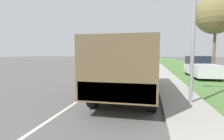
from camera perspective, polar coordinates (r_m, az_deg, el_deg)
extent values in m
plane|color=#565451|center=(39.48, 7.58, 2.22)|extent=(180.00, 180.00, 0.00)
cube|color=silver|center=(39.48, 7.58, 2.22)|extent=(0.12, 120.00, 0.00)
cube|color=#9E9B93|center=(39.38, 14.13, 2.18)|extent=(1.80, 120.00, 0.12)
cube|color=#4C7538|center=(39.79, 20.48, 1.97)|extent=(7.00, 120.00, 0.02)
cube|color=#474C38|center=(11.76, 7.27, 2.89)|extent=(2.52, 2.17, 2.04)
cube|color=brown|center=(7.90, 4.90, 1.98)|extent=(2.52, 5.59, 2.10)
cube|color=#474C38|center=(5.30, 1.10, -7.29)|extent=(2.40, 0.10, 0.60)
cube|color=red|center=(5.50, -8.71, -4.77)|extent=(0.12, 0.06, 0.12)
cube|color=red|center=(5.15, 11.51, -5.50)|extent=(0.12, 0.06, 0.12)
cylinder|color=black|center=(11.88, 1.81, -2.11)|extent=(0.30, 1.13, 1.13)
cylinder|color=black|center=(11.70, 12.60, -2.35)|extent=(0.30, 1.13, 1.13)
cylinder|color=black|center=(6.93, -5.89, -7.51)|extent=(0.30, 1.13, 1.13)
cylinder|color=black|center=(6.61, 12.99, -8.25)|extent=(0.30, 1.13, 1.13)
cylinder|color=black|center=(8.51, -2.40, -5.08)|extent=(0.30, 1.13, 1.13)
cylinder|color=black|center=(8.25, 12.81, -5.54)|extent=(0.30, 1.13, 1.13)
cube|color=navy|center=(23.13, 8.64, 1.31)|extent=(1.75, 4.08, 0.67)
cube|color=black|center=(23.17, 8.67, 3.00)|extent=(1.54, 1.84, 0.69)
cylinder|color=black|center=(24.50, 7.01, 1.11)|extent=(0.20, 0.64, 0.64)
cylinder|color=black|center=(24.41, 10.63, 1.04)|extent=(0.20, 0.64, 0.64)
cylinder|color=black|center=(21.90, 6.40, 0.62)|extent=(0.20, 0.64, 0.64)
cylinder|color=black|center=(21.81, 10.46, 0.54)|extent=(0.20, 0.64, 0.64)
cube|color=tan|center=(34.60, 4.22, 2.74)|extent=(1.91, 4.25, 0.76)
cube|color=black|center=(34.66, 4.25, 4.00)|extent=(1.68, 1.91, 0.76)
cylinder|color=black|center=(36.08, 3.17, 2.48)|extent=(0.20, 0.64, 0.64)
cylinder|color=black|center=(35.86, 5.87, 2.44)|extent=(0.20, 0.64, 0.64)
cylinder|color=black|center=(33.40, 2.45, 2.25)|extent=(0.20, 0.64, 0.64)
cylinder|color=black|center=(33.16, 5.36, 2.21)|extent=(0.20, 0.64, 0.64)
cube|color=silver|center=(47.18, 6.25, 3.31)|extent=(1.91, 4.06, 0.60)
cube|color=black|center=(47.25, 6.26, 4.06)|extent=(1.68, 1.83, 0.63)
cylinder|color=black|center=(48.57, 5.40, 3.19)|extent=(0.20, 0.64, 0.64)
cylinder|color=black|center=(48.41, 7.41, 3.16)|extent=(0.20, 0.64, 0.64)
cylinder|color=black|center=(46.00, 5.02, 3.08)|extent=(0.20, 0.64, 0.64)
cylinder|color=black|center=(45.82, 7.14, 3.05)|extent=(0.20, 0.64, 0.64)
cube|color=navy|center=(55.13, 6.77, 3.59)|extent=(1.70, 4.21, 0.60)
cube|color=black|center=(55.19, 6.78, 4.23)|extent=(1.50, 1.89, 0.63)
cylinder|color=black|center=(56.54, 6.13, 3.48)|extent=(0.20, 0.64, 0.64)
cylinder|color=black|center=(56.41, 7.65, 3.46)|extent=(0.20, 0.64, 0.64)
cylinder|color=black|center=(53.87, 5.84, 3.39)|extent=(0.20, 0.64, 0.64)
cylinder|color=black|center=(53.72, 7.43, 3.37)|extent=(0.20, 0.64, 0.64)
cube|color=silver|center=(17.47, 27.21, 0.02)|extent=(1.96, 5.55, 0.84)
cube|color=black|center=(18.98, 26.05, 2.93)|extent=(1.81, 2.33, 0.80)
cube|color=silver|center=(16.31, 28.34, 1.34)|extent=(1.96, 3.22, 0.12)
cylinder|color=black|center=(19.07, 23.24, -0.23)|extent=(0.24, 0.76, 0.76)
cylinder|color=black|center=(19.48, 28.22, -0.33)|extent=(0.24, 0.76, 0.76)
cylinder|color=black|center=(15.51, 25.85, -1.51)|extent=(0.24, 0.76, 0.76)
cylinder|color=black|center=(16.01, 31.85, -1.58)|extent=(0.24, 0.76, 0.76)
cylinder|color=gray|center=(7.80, 25.17, 14.62)|extent=(0.14, 0.14, 6.61)
cylinder|color=brown|center=(20.46, 30.38, 5.68)|extent=(0.27, 0.27, 4.94)
sphere|color=olive|center=(20.83, 30.85, 15.49)|extent=(3.95, 3.95, 3.95)
cube|color=beige|center=(80.09, -2.00, 5.45)|extent=(12.91, 13.60, 4.58)
cube|color=#3D6651|center=(80.14, -2.01, 7.49)|extent=(13.43, 14.15, 1.14)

